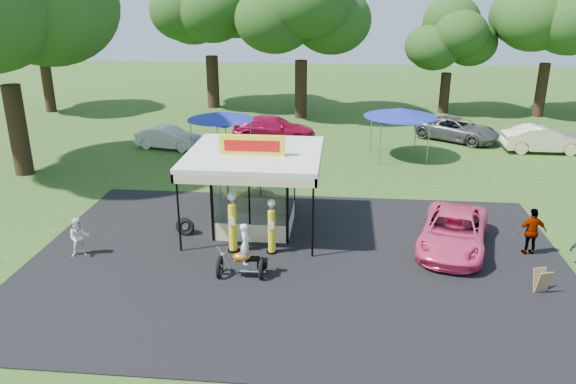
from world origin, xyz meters
name	(u,v)px	position (x,y,z in m)	size (l,w,h in m)	color
ground	(292,289)	(0.00, 0.00, 0.00)	(120.00, 120.00, 0.00)	#294C17
asphalt_apron	(297,261)	(0.00, 2.00, 0.02)	(20.00, 14.00, 0.04)	black
gas_station_kiosk	(255,188)	(-2.00, 4.99, 1.78)	(5.40, 5.40, 4.18)	white
gas_pump_left	(233,224)	(-2.52, 2.62, 1.18)	(0.46, 0.46, 2.46)	black
gas_pump_right	(272,228)	(-1.02, 2.64, 1.07)	(0.42, 0.42, 2.23)	black
motorcycle	(244,256)	(-1.76, 0.68, 0.83)	(1.80, 0.90, 2.12)	black
spare_tires	(185,227)	(-4.81, 4.01, 0.36)	(0.86, 0.51, 0.74)	black
a_frame_sign	(542,281)	(8.33, 0.58, 0.43)	(0.51, 0.54, 0.84)	#593819
kiosk_car	(263,199)	(-2.00, 7.20, 0.48)	(1.13, 2.82, 0.96)	yellow
pink_sedan	(454,232)	(5.97, 3.75, 0.72)	(2.40, 5.20, 1.45)	#F5427D
spectator_west	(79,238)	(-8.22, 1.68, 0.78)	(0.76, 0.59, 1.55)	white
spectator_east_b	(532,232)	(8.82, 3.52, 0.94)	(1.10, 0.46, 1.88)	gray
bg_car_a	(169,138)	(-9.38, 16.86, 0.69)	(1.47, 4.22, 1.39)	silver
bg_car_b	(274,129)	(-3.00, 19.50, 0.80)	(2.25, 5.54, 1.61)	#A60C33
bg_car_d	(457,129)	(9.16, 20.71, 0.76)	(2.52, 5.47, 1.52)	#4E4E50
bg_car_e	(544,139)	(13.96, 18.34, 0.81)	(1.72, 4.94, 1.63)	#F7EABD
tent_west	(220,116)	(-5.69, 15.45, 2.49)	(3.94, 3.94, 2.75)	gray
tent_east	(400,113)	(4.89, 16.29, 2.71)	(4.29, 4.29, 3.00)	gray
oak_far_a	(40,29)	(-22.43, 26.94, 6.57)	(8.71, 8.71, 10.32)	black
oak_far_b	(210,14)	(-9.47, 30.00, 7.59)	(9.97, 9.97, 11.89)	black
oak_far_c	(301,12)	(-1.77, 26.79, 7.92)	(10.59, 10.59, 12.49)	black
oak_far_d	(450,41)	(9.69, 29.67, 5.69)	(7.50, 7.50, 8.92)	black
oak_far_e	(552,20)	(16.96, 29.02, 7.37)	(9.69, 9.69, 11.54)	black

